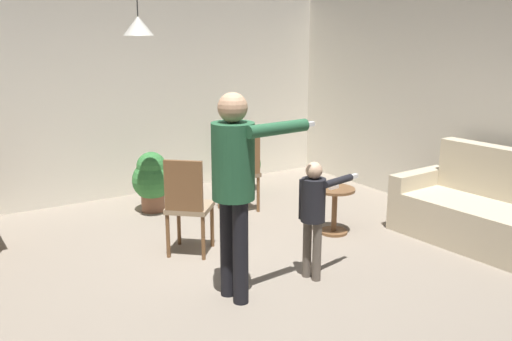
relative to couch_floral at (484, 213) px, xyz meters
name	(u,v)px	position (x,y,z in m)	size (l,w,h in m)	color
ground	(244,278)	(-2.60, 0.60, -0.33)	(7.68, 7.68, 0.00)	gray
wall_back	(118,97)	(-2.60, 3.80, 1.02)	(6.40, 0.10, 2.70)	silver
wall_right	(479,107)	(0.60, 0.60, 1.02)	(0.10, 6.40, 2.70)	silver
couch_floral	(484,213)	(0.00, 0.00, 0.00)	(0.95, 1.84, 1.00)	beige
side_table_by_couch	(335,205)	(-1.14, 1.08, 0.00)	(0.44, 0.44, 0.52)	brown
person_adult	(235,175)	(-2.86, 0.31, 0.74)	(0.87, 0.50, 1.73)	black
person_child	(314,207)	(-2.07, 0.28, 0.34)	(0.59, 0.31, 1.09)	#60564C
dining_chair_by_counter	(241,169)	(-1.61, 2.29, 0.21)	(0.44, 0.44, 1.00)	brown
dining_chair_near_wall	(188,203)	(-2.78, 1.39, 0.21)	(0.59, 0.59, 1.00)	brown
potted_plant_corner	(245,163)	(-1.04, 3.14, 0.05)	(0.45, 0.45, 0.69)	#B7B2AD
potted_plant_by_wall	(152,179)	(-2.53, 2.92, 0.08)	(0.49, 0.49, 0.75)	brown
spare_remote_on_table	(334,187)	(-1.16, 1.07, 0.21)	(0.04, 0.13, 0.04)	white
ceiling_light_pendant	(138,26)	(-2.84, 2.31, 1.92)	(0.32, 0.32, 0.55)	silver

